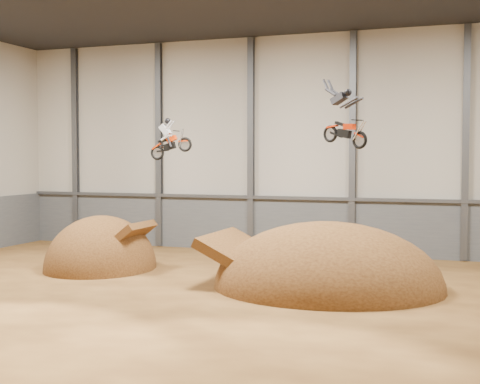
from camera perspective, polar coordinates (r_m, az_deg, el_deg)
name	(u,v)px	position (r m, az deg, el deg)	size (l,w,h in m)	color
floor	(216,299)	(29.39, -2.05, -9.13)	(40.00, 40.00, 0.00)	#513115
back_wall	(301,144)	(43.05, 5.25, 4.08)	(40.00, 0.10, 14.00)	#B5AEA0
lower_band_back	(300,226)	(43.18, 5.18, -2.90)	(39.80, 0.18, 3.50)	#525559
steel_rail	(300,198)	(42.88, 5.15, -0.52)	(39.80, 0.35, 0.20)	#47494F
steel_column_0	(76,146)	(49.64, -13.86, 3.86)	(0.40, 0.36, 13.90)	#47494F
steel_column_1	(159,145)	(46.33, -6.93, 4.00)	(0.40, 0.36, 13.90)	#47494F
steel_column_2	(251,144)	(43.79, 0.94, 4.08)	(0.40, 0.36, 13.90)	#47494F
steel_column_3	(353,144)	(42.17, 9.59, 4.08)	(0.40, 0.36, 13.90)	#47494F
steel_column_4	(466,143)	(41.56, 18.71, 3.98)	(0.40, 0.36, 13.90)	#47494F
takeoff_ramp	(101,269)	(37.92, -11.78, -6.44)	(5.91, 6.82, 5.91)	#3F240F
landing_ramp	(327,288)	(32.07, 7.45, -8.13)	(10.88, 9.63, 6.28)	#3F240F
fmx_rider_a	(173,135)	(35.38, -5.76, 4.86)	(2.38, 0.91, 2.16)	red
fmx_rider_b	(344,114)	(29.31, 8.84, 6.59)	(3.15, 0.90, 2.70)	#B22103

